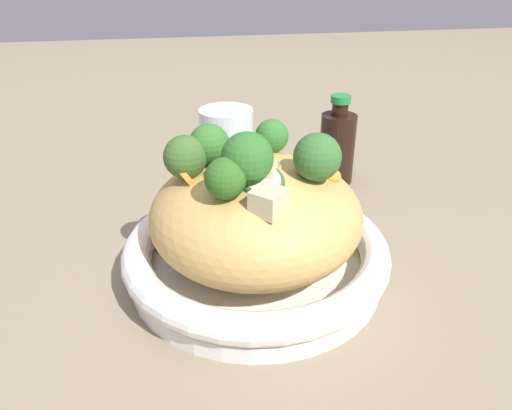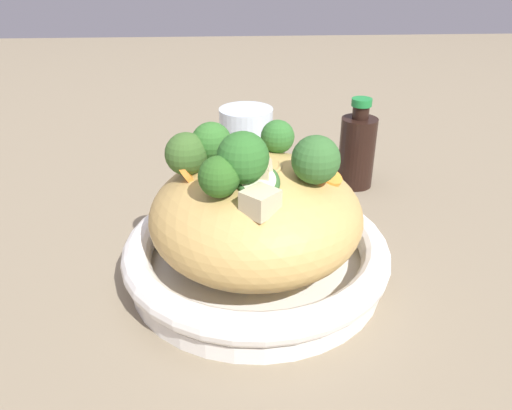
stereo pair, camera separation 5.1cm
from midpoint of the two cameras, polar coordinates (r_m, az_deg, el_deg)
ground_plane at (r=0.55m, az=2.65°, el=-7.91°), size 3.00×3.00×0.00m
serving_bowl at (r=0.54m, az=2.71°, el=-5.78°), size 0.28×0.28×0.05m
noodle_heap at (r=0.51m, az=2.82°, el=-1.17°), size 0.22×0.22×0.11m
broccoli_florets at (r=0.47m, az=1.80°, el=5.52°), size 0.17×0.15×0.07m
carrot_coins at (r=0.48m, az=3.94°, el=3.27°), size 0.17×0.05×0.04m
zucchini_slices at (r=0.46m, az=2.42°, el=3.02°), size 0.07×0.07×0.03m
chicken_chunks at (r=0.45m, az=2.69°, el=2.78°), size 0.05×0.08×0.04m
soy_sauce_bottle at (r=0.74m, az=13.31°, el=6.06°), size 0.05×0.05×0.13m
drinking_glass at (r=0.76m, az=0.73°, el=7.01°), size 0.08×0.08×0.10m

